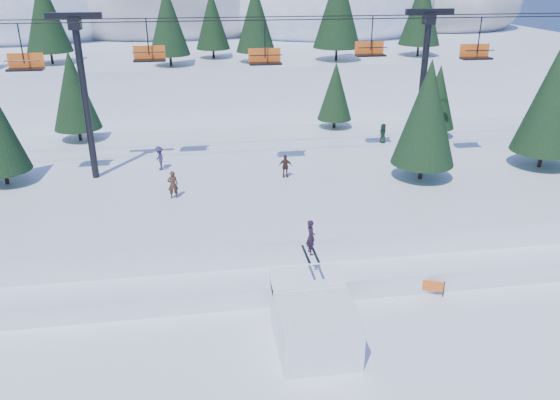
{
  "coord_description": "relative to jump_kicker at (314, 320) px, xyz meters",
  "views": [
    {
      "loc": [
        -2.2,
        -17.05,
        15.06
      ],
      "look_at": [
        1.38,
        6.0,
        5.2
      ],
      "focal_mm": 35.0,
      "sensor_mm": 36.0,
      "label": 1
    }
  ],
  "objects": [
    {
      "name": "ground",
      "position": [
        -2.23,
        -2.02,
        -1.21
      ],
      "size": [
        160.0,
        160.0,
        0.0
      ],
      "primitive_type": "plane",
      "color": "white",
      "rests_on": "ground"
    },
    {
      "name": "mid_shelf",
      "position": [
        -2.23,
        15.98,
        0.04
      ],
      "size": [
        70.0,
        22.0,
        2.5
      ],
      "primitive_type": "cube",
      "color": "white",
      "rests_on": "ground"
    },
    {
      "name": "berm",
      "position": [
        -2.23,
        5.98,
        -0.66
      ],
      "size": [
        70.0,
        6.0,
        1.1
      ],
      "primitive_type": "cube",
      "color": "white",
      "rests_on": "ground"
    },
    {
      "name": "mountain_ridge",
      "position": [
        -7.31,
        71.36,
        8.43
      ],
      "size": [
        119.0,
        60.0,
        26.46
      ],
      "color": "white",
      "rests_on": "ground"
    },
    {
      "name": "jump_kicker",
      "position": [
        0.0,
        0.0,
        0.0
      ],
      "size": [
        3.26,
        4.45,
        5.25
      ],
      "color": "white",
      "rests_on": "ground"
    },
    {
      "name": "chairlift",
      "position": [
        -1.17,
        16.03,
        8.11
      ],
      "size": [
        46.0,
        3.21,
        10.28
      ],
      "color": "black",
      "rests_on": "mid_shelf"
    },
    {
      "name": "conifer_stand",
      "position": [
        0.27,
        16.34,
        5.8
      ],
      "size": [
        63.35,
        17.43,
        9.0
      ],
      "color": "black",
      "rests_on": "mid_shelf"
    },
    {
      "name": "distant_skiers",
      "position": [
        -7.18,
        14.77,
        2.13
      ],
      "size": [
        29.75,
        9.73,
        1.87
      ],
      "color": "#41271B",
      "rests_on": "mid_shelf"
    },
    {
      "name": "banner_near",
      "position": [
        5.87,
        3.14,
        -0.67
      ],
      "size": [
        2.64,
        1.15,
        0.9
      ],
      "color": "black",
      "rests_on": "ground"
    },
    {
      "name": "banner_far",
      "position": [
        6.09,
        4.22,
        -0.67
      ],
      "size": [
        2.84,
        0.41,
        0.9
      ],
      "color": "black",
      "rests_on": "ground"
    }
  ]
}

